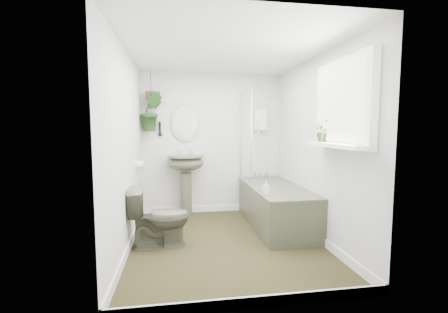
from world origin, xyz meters
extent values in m
cube|color=black|center=(0.00, 0.00, -0.01)|extent=(2.30, 2.80, 0.02)
cube|color=white|center=(0.00, 0.00, 2.31)|extent=(2.30, 2.80, 0.02)
cube|color=silver|center=(0.00, 1.41, 1.15)|extent=(2.30, 0.02, 2.30)
cube|color=silver|center=(0.00, -1.41, 1.15)|extent=(2.30, 0.02, 2.30)
cube|color=silver|center=(-1.16, 0.00, 1.15)|extent=(0.02, 2.80, 2.30)
cube|color=silver|center=(1.16, 0.00, 1.15)|extent=(0.02, 2.80, 2.30)
cube|color=white|center=(0.00, 0.00, 0.05)|extent=(2.30, 2.80, 0.10)
cube|color=white|center=(0.80, 1.34, 1.55)|extent=(0.20, 0.10, 0.35)
ellipsoid|color=#B8AE9F|center=(-0.45, 1.37, 1.50)|extent=(0.46, 0.03, 0.62)
cylinder|color=black|center=(-0.85, 1.36, 1.40)|extent=(0.04, 0.04, 0.22)
cylinder|color=white|center=(-1.10, 0.70, 0.90)|extent=(0.11, 0.11, 0.11)
cube|color=white|center=(1.09, -0.70, 1.65)|extent=(0.08, 1.00, 0.90)
cube|color=white|center=(1.02, -0.70, 1.23)|extent=(0.18, 1.00, 0.04)
cube|color=white|center=(1.04, -0.70, 1.65)|extent=(0.01, 0.86, 0.76)
imported|color=#4B4E3C|center=(-0.80, -0.01, 0.35)|extent=(0.72, 0.43, 0.71)
imported|color=black|center=(1.04, -0.40, 1.37)|extent=(0.23, 0.20, 0.24)
imported|color=black|center=(-0.97, 1.25, 1.66)|extent=(0.36, 0.30, 0.61)
imported|color=#292220|center=(0.51, 0.01, 0.67)|extent=(0.09, 0.09, 0.17)
cylinder|color=#4E4030|center=(-0.97, 1.25, 1.91)|extent=(0.16, 0.16, 0.12)
camera|label=1|loc=(-0.57, -3.54, 1.40)|focal=24.00mm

